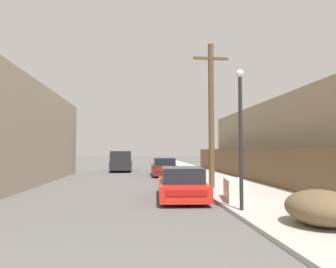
% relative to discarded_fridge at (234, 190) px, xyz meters
% --- Properties ---
extents(sidewalk_curb, '(4.20, 63.00, 0.12)m').
position_rel_discarded_fridge_xyz_m(sidewalk_curb, '(1.42, 14.52, -0.45)').
color(sidewalk_curb, '#ADA89E').
rests_on(sidewalk_curb, ground).
extents(discarded_fridge, '(0.90, 1.81, 0.80)m').
position_rel_discarded_fridge_xyz_m(discarded_fridge, '(0.00, 0.00, 0.00)').
color(discarded_fridge, silver).
rests_on(discarded_fridge, sidewalk_curb).
extents(parked_sports_car_red, '(2.06, 4.37, 1.30)m').
position_rel_discarded_fridge_xyz_m(parked_sports_car_red, '(-1.82, 1.17, 0.08)').
color(parked_sports_car_red, red).
rests_on(parked_sports_car_red, ground).
extents(car_parked_mid, '(1.85, 4.66, 1.40)m').
position_rel_discarded_fridge_xyz_m(car_parked_mid, '(-1.61, 12.43, 0.15)').
color(car_parked_mid, '#5B1E19').
rests_on(car_parked_mid, ground).
extents(pickup_truck, '(1.96, 5.52, 1.92)m').
position_rel_discarded_fridge_xyz_m(pickup_truck, '(-5.19, 17.66, 0.44)').
color(pickup_truck, '#232328').
rests_on(pickup_truck, ground).
extents(utility_pole, '(1.80, 0.28, 7.26)m').
position_rel_discarded_fridge_xyz_m(utility_pole, '(0.07, 3.77, 3.37)').
color(utility_pole, brown).
rests_on(utility_pole, sidewalk_curb).
extents(street_lamp, '(0.26, 0.26, 4.42)m').
position_rel_discarded_fridge_xyz_m(street_lamp, '(-0.36, -1.81, 2.19)').
color(street_lamp, '#232326').
rests_on(street_lamp, sidewalk_curb).
extents(brush_pile, '(1.65, 1.86, 0.87)m').
position_rel_discarded_fridge_xyz_m(brush_pile, '(0.93, -3.86, 0.05)').
color(brush_pile, brown).
rests_on(brush_pile, sidewalk_curb).
extents(wooden_fence, '(0.08, 29.72, 1.98)m').
position_rel_discarded_fridge_xyz_m(wooden_fence, '(3.37, 7.34, 0.60)').
color(wooden_fence, brown).
rests_on(wooden_fence, sidewalk_curb).
extents(building_right_house, '(6.00, 22.54, 5.32)m').
position_rel_discarded_fridge_xyz_m(building_right_house, '(7.96, 9.30, 2.15)').
color(building_right_house, gray).
rests_on(building_right_house, ground).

